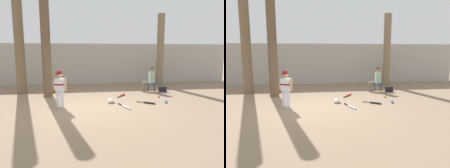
# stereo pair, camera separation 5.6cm
# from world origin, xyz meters

# --- Properties ---
(ground_plane) EXTENTS (60.00, 60.00, 0.00)m
(ground_plane) POSITION_xyz_m (0.00, 0.00, 0.00)
(ground_plane) COLOR #897056
(concrete_back_wall) EXTENTS (18.00, 0.36, 2.43)m
(concrete_back_wall) POSITION_xyz_m (0.00, 5.77, 1.22)
(concrete_back_wall) COLOR #ADA89E
(concrete_back_wall) RESTS_ON ground
(tree_near_player) EXTENTS (0.55, 0.55, 5.16)m
(tree_near_player) POSITION_xyz_m (-1.83, 2.31, 2.31)
(tree_near_player) COLOR brown
(tree_near_player) RESTS_ON ground
(tree_behind_spectator) EXTENTS (0.67, 0.67, 4.15)m
(tree_behind_spectator) POSITION_xyz_m (4.08, 4.36, 1.73)
(tree_behind_spectator) COLOR #7F6B51
(tree_behind_spectator) RESTS_ON ground
(young_ballplayer) EXTENTS (0.61, 0.36, 1.31)m
(young_ballplayer) POSITION_xyz_m (-1.13, 0.32, 0.74)
(young_ballplayer) COLOR white
(young_ballplayer) RESTS_ON ground
(folding_stool) EXTENTS (0.47, 0.47, 0.41)m
(folding_stool) POSITION_xyz_m (3.05, 2.75, 0.36)
(folding_stool) COLOR #194C9E
(folding_stool) RESTS_ON ground
(seated_spectator) EXTENTS (0.68, 0.54, 1.20)m
(seated_spectator) POSITION_xyz_m (2.95, 2.77, 0.64)
(seated_spectator) COLOR #6B6051
(seated_spectator) RESTS_ON ground
(handbag_beside_stool) EXTENTS (0.36, 0.23, 0.26)m
(handbag_beside_stool) POSITION_xyz_m (3.57, 2.54, 0.13)
(handbag_beside_stool) COLOR black
(handbag_beside_stool) RESTS_ON ground
(tree_far_left) EXTENTS (0.62, 0.62, 6.10)m
(tree_far_left) POSITION_xyz_m (-3.15, 3.19, 2.74)
(tree_far_left) COLOR brown
(tree_far_left) RESTS_ON ground
(bat_black_composite) EXTENTS (0.61, 0.49, 0.07)m
(bat_black_composite) POSITION_xyz_m (2.11, 0.38, 0.03)
(bat_black_composite) COLOR black
(bat_black_composite) RESTS_ON ground
(bat_red_barrel) EXTENTS (0.47, 0.64, 0.07)m
(bat_red_barrel) POSITION_xyz_m (1.41, 1.87, 0.03)
(bat_red_barrel) COLOR red
(bat_red_barrel) RESTS_ON ground
(bat_blue_youth) EXTENTS (0.30, 0.70, 0.07)m
(bat_blue_youth) POSITION_xyz_m (2.89, 0.54, 0.03)
(bat_blue_youth) COLOR #2347AD
(bat_blue_youth) RESTS_ON ground
(bat_aluminum_silver) EXTENTS (0.30, 0.78, 0.07)m
(bat_aluminum_silver) POSITION_xyz_m (1.14, -0.07, 0.03)
(bat_aluminum_silver) COLOR #B7BCC6
(bat_aluminum_silver) RESTS_ON ground
(bat_wood_tan) EXTENTS (0.31, 0.70, 0.07)m
(bat_wood_tan) POSITION_xyz_m (2.96, 1.53, 0.03)
(bat_wood_tan) COLOR tan
(bat_wood_tan) RESTS_ON ground
(batting_helmet_white) EXTENTS (0.30, 0.23, 0.17)m
(batting_helmet_white) POSITION_xyz_m (0.73, 0.69, 0.07)
(batting_helmet_white) COLOR silver
(batting_helmet_white) RESTS_ON ground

